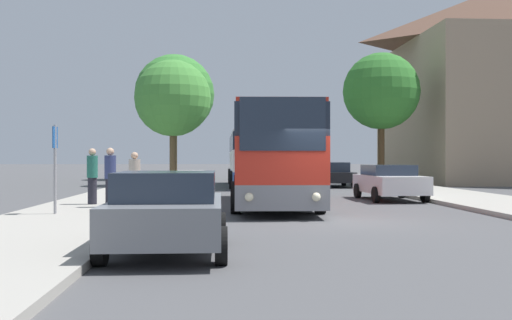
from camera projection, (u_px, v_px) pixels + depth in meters
name	position (u px, v px, depth m)	size (l,w,h in m)	color
ground_plane	(333.00, 222.00, 15.91)	(300.00, 300.00, 0.00)	#4C4C4F
sidewalk_left	(65.00, 221.00, 15.49)	(4.00, 120.00, 0.15)	#A39E93
bus_front	(273.00, 155.00, 21.52)	(3.18, 11.09, 3.37)	gray
bus_middle	(252.00, 158.00, 36.11)	(2.82, 11.26, 3.20)	#2D519E
parked_car_left_curb	(167.00, 211.00, 10.68)	(2.12, 3.96, 1.47)	slate
parked_car_right_near	(389.00, 181.00, 24.24)	(2.21, 4.47, 1.43)	silver
parked_car_right_far	(332.00, 174.00, 35.23)	(2.19, 4.20, 1.45)	black
bus_stop_sign	(55.00, 159.00, 16.69)	(0.08, 0.45, 2.49)	gray
pedestrian_waiting_near	(92.00, 176.00, 20.16)	(0.36, 0.36, 1.88)	#23232D
pedestrian_waiting_far	(135.00, 180.00, 18.71)	(0.36, 0.36, 1.75)	#23232D
pedestrian_walking_back	(110.00, 177.00, 18.97)	(0.36, 0.36, 1.88)	#23232D
tree_left_near	(175.00, 94.00, 47.21)	(6.27, 6.27, 9.73)	brown
tree_left_far	(173.00, 98.00, 36.84)	(4.72, 4.72, 7.61)	brown
tree_right_near	(381.00, 91.00, 36.60)	(4.69, 4.69, 8.00)	#47331E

